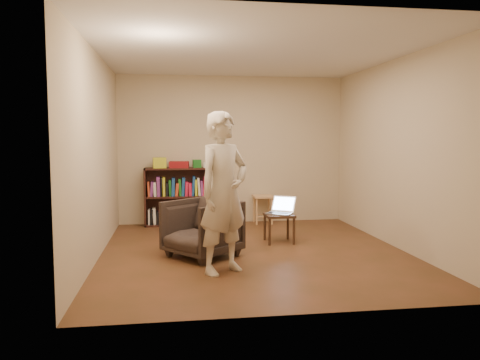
{
  "coord_description": "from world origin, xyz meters",
  "views": [
    {
      "loc": [
        -1.07,
        -6.03,
        1.52
      ],
      "look_at": [
        -0.14,
        0.35,
        0.93
      ],
      "focal_mm": 35.0,
      "sensor_mm": 36.0,
      "label": 1
    }
  ],
  "objects": [
    {
      "name": "red_cloth",
      "position": [
        -0.95,
        2.08,
        1.05
      ],
      "size": [
        0.35,
        0.27,
        0.11
      ],
      "primitive_type": "cube",
      "rotation": [
        0.0,
        0.0,
        -0.09
      ],
      "color": "maroon",
      "rests_on": "bookshelf"
    },
    {
      "name": "wall_back",
      "position": [
        0.0,
        2.25,
        1.3
      ],
      "size": [
        4.0,
        0.0,
        4.0
      ],
      "primitive_type": "plane",
      "rotation": [
        1.57,
        0.0,
        0.0
      ],
      "color": "#BFAE90",
      "rests_on": "floor"
    },
    {
      "name": "stool",
      "position": [
        0.52,
        2.03,
        0.4
      ],
      "size": [
        0.35,
        0.35,
        0.5
      ],
      "color": "tan",
      "rests_on": "floor"
    },
    {
      "name": "laptop",
      "position": [
        0.5,
        0.56,
        0.47
      ],
      "size": [
        0.5,
        0.5,
        0.24
      ],
      "rotation": [
        0.0,
        0.0,
        -0.59
      ],
      "color": "#B5B4BA",
      "rests_on": "side_table"
    },
    {
      "name": "box_green",
      "position": [
        -0.64,
        2.08,
        1.07
      ],
      "size": [
        0.15,
        0.15,
        0.14
      ],
      "primitive_type": "cube",
      "rotation": [
        0.0,
        0.0,
        0.07
      ],
      "color": "#1B651D",
      "rests_on": "bookshelf"
    },
    {
      "name": "box_yellow",
      "position": [
        -1.28,
        2.05,
        1.09
      ],
      "size": [
        0.23,
        0.18,
        0.18
      ],
      "primitive_type": "cube",
      "rotation": [
        0.0,
        0.0,
        0.09
      ],
      "color": "#C9D225",
      "rests_on": "bookshelf"
    },
    {
      "name": "armchair",
      "position": [
        -0.7,
        -0.14,
        0.37
      ],
      "size": [
        1.12,
        1.12,
        0.73
      ],
      "primitive_type": "imported",
      "rotation": [
        0.0,
        0.0,
        -0.88
      ],
      "color": "#322A21",
      "rests_on": "floor"
    },
    {
      "name": "ceiling",
      "position": [
        0.0,
        0.0,
        2.6
      ],
      "size": [
        4.5,
        4.5,
        0.0
      ],
      "primitive_type": "plane",
      "color": "silver",
      "rests_on": "wall_back"
    },
    {
      "name": "box_white",
      "position": [
        -0.47,
        2.08,
        1.04
      ],
      "size": [
        0.12,
        0.12,
        0.09
      ],
      "primitive_type": "cube",
      "rotation": [
        0.0,
        0.0,
        -0.08
      ],
      "color": "silver",
      "rests_on": "bookshelf"
    },
    {
      "name": "floor",
      "position": [
        0.0,
        0.0,
        0.0
      ],
      "size": [
        4.5,
        4.5,
        0.0
      ],
      "primitive_type": "plane",
      "color": "#432E15",
      "rests_on": "ground"
    },
    {
      "name": "person",
      "position": [
        -0.5,
        -0.88,
        0.91
      ],
      "size": [
        0.79,
        0.73,
        1.81
      ],
      "primitive_type": "imported",
      "rotation": [
        0.0,
        0.0,
        0.6
      ],
      "color": "beige",
      "rests_on": "floor"
    },
    {
      "name": "side_table",
      "position": [
        0.46,
        0.51,
        0.35
      ],
      "size": [
        0.41,
        0.41,
        0.42
      ],
      "color": "#311C10",
      "rests_on": "floor"
    },
    {
      "name": "bookshelf",
      "position": [
        -0.94,
        2.09,
        0.44
      ],
      "size": [
        1.2,
        0.3,
        1.0
      ],
      "color": "black",
      "rests_on": "floor"
    },
    {
      "name": "wall_left",
      "position": [
        -2.0,
        0.0,
        1.3
      ],
      "size": [
        0.0,
        4.5,
        4.5
      ],
      "primitive_type": "plane",
      "rotation": [
        1.57,
        0.0,
        1.57
      ],
      "color": "#BFAE90",
      "rests_on": "floor"
    },
    {
      "name": "wall_right",
      "position": [
        2.0,
        0.0,
        1.3
      ],
      "size": [
        0.0,
        4.5,
        4.5
      ],
      "primitive_type": "plane",
      "rotation": [
        1.57,
        0.0,
        -1.57
      ],
      "color": "#BFAE90",
      "rests_on": "floor"
    }
  ]
}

